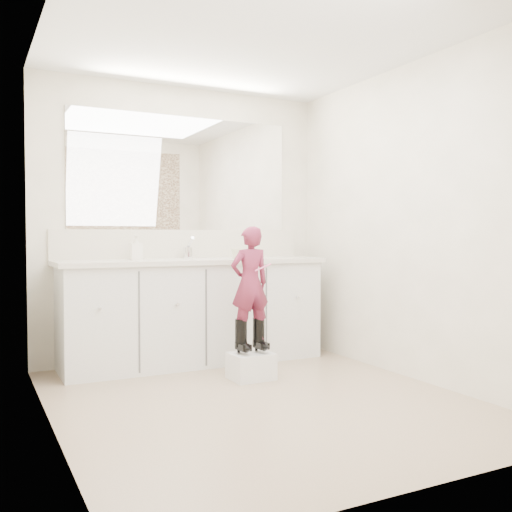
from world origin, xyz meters
TOP-DOWN VIEW (x-y plane):
  - floor at (0.00, 0.00)m, footprint 3.00×3.00m
  - ceiling at (0.00, 0.00)m, footprint 3.00×3.00m
  - wall_back at (0.00, 1.50)m, footprint 2.60×0.00m
  - wall_front at (0.00, -1.50)m, footprint 2.60×0.00m
  - wall_left at (-1.30, 0.00)m, footprint 0.00×3.00m
  - wall_right at (1.30, 0.00)m, footprint 0.00×3.00m
  - vanity_cabinet at (0.00, 1.23)m, footprint 2.20×0.55m
  - countertop at (0.00, 1.21)m, footprint 2.28×0.58m
  - backsplash at (0.00, 1.49)m, footprint 2.28×0.03m
  - mirror at (0.00, 1.49)m, footprint 2.00×0.02m
  - dot_panel at (0.00, -1.49)m, footprint 2.00×0.01m
  - faucet at (0.00, 1.38)m, footprint 0.08×0.08m
  - cup at (0.38, 1.19)m, footprint 0.10×0.10m
  - soap_bottle at (-0.49, 1.27)m, footprint 0.09×0.10m
  - step_stool at (0.19, 0.51)m, footprint 0.32×0.27m
  - boot_left at (0.11, 0.53)m, footprint 0.10×0.18m
  - boot_right at (0.26, 0.53)m, footprint 0.10×0.18m
  - toddler at (0.19, 0.53)m, footprint 0.32×0.21m
  - toothbrush at (0.26, 0.45)m, footprint 0.14×0.02m

SIDE VIEW (x-z plane):
  - floor at x=0.00m, z-range 0.00..0.00m
  - step_stool at x=0.19m, z-range 0.00..0.20m
  - boot_left at x=0.11m, z-range 0.20..0.46m
  - boot_right at x=0.26m, z-range 0.20..0.46m
  - vanity_cabinet at x=0.00m, z-range 0.00..0.85m
  - toddler at x=0.19m, z-range 0.30..1.16m
  - toothbrush at x=0.26m, z-range 0.82..0.88m
  - countertop at x=0.00m, z-range 0.85..0.89m
  - cup at x=0.38m, z-range 0.89..0.98m
  - faucet at x=0.00m, z-range 0.89..0.99m
  - soap_bottle at x=-0.49m, z-range 0.89..1.09m
  - backsplash at x=0.00m, z-range 0.89..1.14m
  - wall_back at x=0.00m, z-range -0.10..2.50m
  - wall_front at x=0.00m, z-range -0.10..2.50m
  - wall_left at x=-1.30m, z-range -0.30..2.70m
  - wall_right at x=1.30m, z-range -0.30..2.70m
  - mirror at x=0.00m, z-range 1.14..2.14m
  - dot_panel at x=0.00m, z-range 1.05..2.25m
  - ceiling at x=0.00m, z-range 2.40..2.40m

